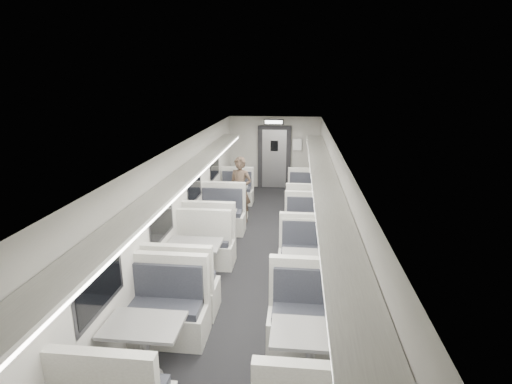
% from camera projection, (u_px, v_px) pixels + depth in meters
% --- Properties ---
extents(room, '(3.24, 12.24, 2.64)m').
position_uv_depth(room, '(255.00, 209.00, 7.62)').
color(room, black).
rests_on(room, ground).
extents(booth_left_a, '(0.98, 2.00, 1.07)m').
position_uv_depth(booth_left_a, '(233.00, 199.00, 11.15)').
color(booth_left_a, silver).
rests_on(booth_left_a, room).
extents(booth_left_b, '(1.10, 2.24, 1.20)m').
position_uv_depth(booth_left_b, '(215.00, 229.00, 8.84)').
color(booth_left_b, silver).
rests_on(booth_left_b, room).
extents(booth_left_c, '(1.15, 2.33, 1.24)m').
position_uv_depth(booth_left_c, '(195.00, 264.00, 7.14)').
color(booth_left_c, silver).
rests_on(booth_left_c, room).
extents(booth_left_d, '(1.13, 2.29, 1.22)m').
position_uv_depth(booth_left_d, '(145.00, 351.00, 4.87)').
color(booth_left_d, silver).
rests_on(booth_left_d, room).
extents(booth_right_a, '(0.98, 1.98, 1.06)m').
position_uv_depth(booth_right_a, '(304.00, 200.00, 11.06)').
color(booth_right_a, silver).
rests_on(booth_right_a, room).
extents(booth_right_b, '(0.98, 1.99, 1.07)m').
position_uv_depth(booth_right_b, '(306.00, 235.00, 8.61)').
color(booth_right_b, silver).
rests_on(booth_right_b, room).
extents(booth_right_c, '(1.06, 2.16, 1.15)m').
position_uv_depth(booth_right_c, '(307.00, 275.00, 6.80)').
color(booth_right_c, silver).
rests_on(booth_right_c, room).
extents(booth_right_d, '(1.14, 2.31, 1.24)m').
position_uv_depth(booth_right_d, '(310.00, 361.00, 4.70)').
color(booth_right_d, silver).
rests_on(booth_right_d, room).
extents(passenger, '(0.72, 0.58, 1.71)m').
position_uv_depth(passenger, '(240.00, 190.00, 10.19)').
color(passenger, black).
rests_on(passenger, room).
extents(window_a, '(0.02, 1.18, 0.84)m').
position_uv_depth(window_a, '(215.00, 163.00, 10.98)').
color(window_a, black).
rests_on(window_a, room).
extents(window_b, '(0.02, 1.18, 0.84)m').
position_uv_depth(window_b, '(195.00, 184.00, 8.88)').
color(window_b, black).
rests_on(window_b, room).
extents(window_c, '(0.02, 1.18, 0.84)m').
position_uv_depth(window_c, '(162.00, 217.00, 6.77)').
color(window_c, black).
rests_on(window_c, room).
extents(window_d, '(0.02, 1.18, 0.84)m').
position_uv_depth(window_d, '(100.00, 279.00, 4.67)').
color(window_d, black).
rests_on(window_d, room).
extents(luggage_rack_left, '(0.46, 10.40, 0.09)m').
position_uv_depth(luggage_rack_left, '(185.00, 175.00, 7.26)').
color(luggage_rack_left, silver).
rests_on(luggage_rack_left, room).
extents(luggage_rack_right, '(0.46, 10.40, 0.09)m').
position_uv_depth(luggage_rack_right, '(324.00, 179.00, 7.01)').
color(luggage_rack_right, silver).
rests_on(luggage_rack_right, room).
extents(vestibule_door, '(1.10, 0.13, 2.10)m').
position_uv_depth(vestibule_door, '(274.00, 158.00, 13.33)').
color(vestibule_door, black).
rests_on(vestibule_door, room).
extents(exit_sign, '(0.62, 0.12, 0.16)m').
position_uv_depth(exit_sign, '(274.00, 122.00, 12.52)').
color(exit_sign, black).
rests_on(exit_sign, room).
extents(wall_notice, '(0.32, 0.02, 0.40)m').
position_uv_depth(wall_notice, '(297.00, 145.00, 13.12)').
color(wall_notice, white).
rests_on(wall_notice, room).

